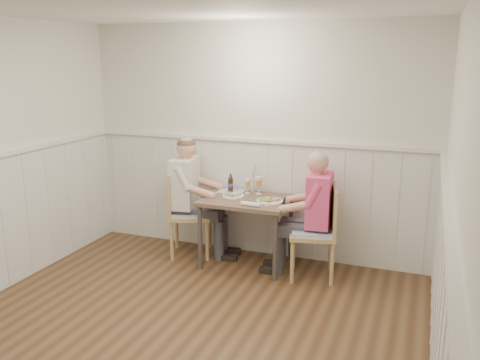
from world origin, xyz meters
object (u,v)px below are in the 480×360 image
at_px(chair_right, 319,228).
at_px(beer_bottle, 231,184).
at_px(chair_left, 185,210).
at_px(grass_vase, 253,179).
at_px(man_in_pink, 315,224).
at_px(diner_cream, 189,206).
at_px(dining_table, 247,207).

height_order(chair_right, beer_bottle, chair_right).
xyz_separation_m(chair_left, grass_vase, (0.72, 0.25, 0.37)).
bearing_deg(chair_left, man_in_pink, -1.87).
relative_size(man_in_pink, beer_bottle, 6.47).
height_order(chair_left, beer_bottle, chair_left).
relative_size(chair_right, chair_left, 0.99).
distance_m(chair_left, diner_cream, 0.07).
distance_m(chair_right, man_in_pink, 0.07).
bearing_deg(dining_table, chair_left, 177.42).
height_order(chair_left, man_in_pink, man_in_pink).
distance_m(diner_cream, beer_bottle, 0.54).
relative_size(man_in_pink, grass_vase, 4.05).
relative_size(chair_right, beer_bottle, 4.69).
bearing_deg(man_in_pink, diner_cream, 177.63).
xyz_separation_m(dining_table, grass_vase, (-0.03, 0.28, 0.25)).
relative_size(chair_left, beer_bottle, 4.74).
relative_size(beer_bottle, grass_vase, 0.63).
bearing_deg(chair_right, grass_vase, 158.08).
distance_m(chair_right, grass_vase, 0.97).
xyz_separation_m(man_in_pink, grass_vase, (-0.78, 0.30, 0.34)).
bearing_deg(chair_right, beer_bottle, 166.55).
relative_size(dining_table, chair_right, 0.96).
bearing_deg(chair_left, diner_cream, 16.25).
xyz_separation_m(chair_right, beer_bottle, (-1.07, 0.26, 0.32)).
xyz_separation_m(man_in_pink, beer_bottle, (-1.01, 0.22, 0.28)).
distance_m(chair_left, grass_vase, 0.85).
xyz_separation_m(dining_table, chair_right, (0.80, -0.05, -0.12)).
xyz_separation_m(dining_table, man_in_pink, (0.75, -0.01, -0.09)).
height_order(dining_table, diner_cream, diner_cream).
relative_size(man_in_pink, diner_cream, 0.96).
bearing_deg(chair_left, grass_vase, 19.04).
bearing_deg(dining_table, chair_right, -3.72).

